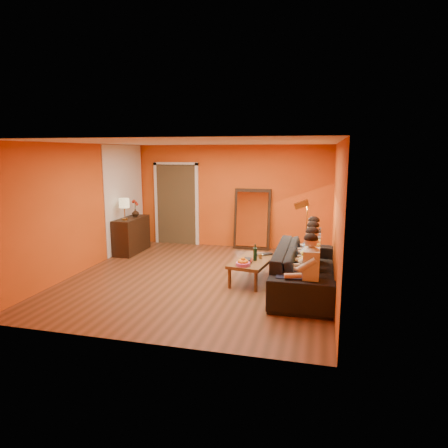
% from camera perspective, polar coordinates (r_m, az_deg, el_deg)
% --- Properties ---
extents(room_shell, '(5.00, 5.50, 2.60)m').
position_cam_1_polar(room_shell, '(7.93, -2.68, 2.08)').
color(room_shell, brown).
rests_on(room_shell, ground).
extents(white_accent, '(0.02, 1.90, 2.58)m').
position_cam_1_polar(white_accent, '(10.14, -13.99, 3.60)').
color(white_accent, white).
rests_on(white_accent, wall_left).
extents(doorway_recess, '(1.06, 0.30, 2.10)m').
position_cam_1_polar(doorway_recess, '(10.75, -6.58, 2.86)').
color(doorway_recess, '#3F2D19').
rests_on(doorway_recess, floor).
extents(door_jamb_left, '(0.08, 0.06, 2.20)m').
position_cam_1_polar(door_jamb_left, '(10.85, -9.62, 2.85)').
color(door_jamb_left, white).
rests_on(door_jamb_left, wall_back).
extents(door_jamb_right, '(0.08, 0.06, 2.20)m').
position_cam_1_polar(door_jamb_right, '(10.45, -3.88, 2.69)').
color(door_jamb_right, white).
rests_on(door_jamb_right, wall_back).
extents(door_header, '(1.22, 0.06, 0.08)m').
position_cam_1_polar(door_header, '(10.55, -6.93, 8.54)').
color(door_header, white).
rests_on(door_header, wall_back).
extents(mirror_frame, '(0.92, 0.27, 1.51)m').
position_cam_1_polar(mirror_frame, '(10.06, 4.05, 0.72)').
color(mirror_frame, black).
rests_on(mirror_frame, floor).
extents(mirror_glass, '(0.78, 0.21, 1.35)m').
position_cam_1_polar(mirror_glass, '(10.02, 4.01, 0.68)').
color(mirror_glass, white).
rests_on(mirror_glass, mirror_frame).
extents(sideboard, '(0.44, 1.18, 0.85)m').
position_cam_1_polar(sideboard, '(9.99, -13.06, -1.55)').
color(sideboard, black).
rests_on(sideboard, floor).
extents(table_lamp, '(0.24, 0.24, 0.51)m').
position_cam_1_polar(table_lamp, '(9.62, -14.04, 2.07)').
color(table_lamp, beige).
rests_on(table_lamp, sideboard).
extents(sofa, '(2.64, 1.03, 0.77)m').
position_cam_1_polar(sofa, '(7.29, 11.48, -6.22)').
color(sofa, black).
rests_on(sofa, floor).
extents(coffee_table, '(0.81, 1.30, 0.42)m').
position_cam_1_polar(coffee_table, '(7.65, 4.12, -6.61)').
color(coffee_table, brown).
rests_on(coffee_table, floor).
extents(floor_lamp, '(0.31, 0.26, 1.44)m').
position_cam_1_polar(floor_lamp, '(8.34, 11.71, -1.76)').
color(floor_lamp, '#A97A31').
rests_on(floor_lamp, floor).
extents(dog, '(0.44, 0.59, 0.62)m').
position_cam_1_polar(dog, '(6.48, 10.39, -8.99)').
color(dog, '#926342').
rests_on(dog, floor).
extents(person_far_left, '(0.70, 0.44, 1.22)m').
position_cam_1_polar(person_far_left, '(6.26, 12.31, -6.86)').
color(person_far_left, beige).
rests_on(person_far_left, sofa).
extents(person_mid_left, '(0.70, 0.44, 1.22)m').
position_cam_1_polar(person_mid_left, '(6.79, 12.47, -5.52)').
color(person_mid_left, '#F9DA53').
rests_on(person_mid_left, sofa).
extents(person_mid_right, '(0.70, 0.44, 1.22)m').
position_cam_1_polar(person_mid_right, '(7.32, 12.60, -4.36)').
color(person_mid_right, '#85A7CE').
rests_on(person_mid_right, sofa).
extents(person_far_right, '(0.70, 0.44, 1.22)m').
position_cam_1_polar(person_far_right, '(7.86, 12.72, -3.37)').
color(person_far_right, '#2D2D31').
rests_on(person_far_right, sofa).
extents(fruit_bowl, '(0.26, 0.26, 0.16)m').
position_cam_1_polar(fruit_bowl, '(7.16, 2.73, -5.36)').
color(fruit_bowl, '#DB4D8C').
rests_on(fruit_bowl, coffee_table).
extents(wine_bottle, '(0.07, 0.07, 0.31)m').
position_cam_1_polar(wine_bottle, '(7.50, 4.47, -4.07)').
color(wine_bottle, black).
rests_on(wine_bottle, coffee_table).
extents(tumbler, '(0.11, 0.11, 0.08)m').
position_cam_1_polar(tumbler, '(7.68, 5.19, -4.61)').
color(tumbler, '#B27F3F').
rests_on(tumbler, coffee_table).
extents(laptop, '(0.42, 0.38, 0.03)m').
position_cam_1_polar(laptop, '(7.90, 5.87, -4.41)').
color(laptop, black).
rests_on(laptop, coffee_table).
extents(book_lower, '(0.19, 0.25, 0.02)m').
position_cam_1_polar(book_lower, '(7.43, 2.50, -5.32)').
color(book_lower, black).
rests_on(book_lower, coffee_table).
extents(book_mid, '(0.21, 0.27, 0.02)m').
position_cam_1_polar(book_mid, '(7.44, 2.60, -5.15)').
color(book_mid, '#AA2513').
rests_on(book_mid, book_lower).
extents(book_upper, '(0.20, 0.26, 0.02)m').
position_cam_1_polar(book_upper, '(7.41, 2.49, -5.03)').
color(book_upper, black).
rests_on(book_upper, book_mid).
extents(vase, '(0.18, 0.18, 0.18)m').
position_cam_1_polar(vase, '(10.12, -12.54, 1.59)').
color(vase, black).
rests_on(vase, sideboard).
extents(flowers, '(0.17, 0.17, 0.42)m').
position_cam_1_polar(flowers, '(10.09, -12.60, 2.93)').
color(flowers, '#AA2513').
rests_on(flowers, vase).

